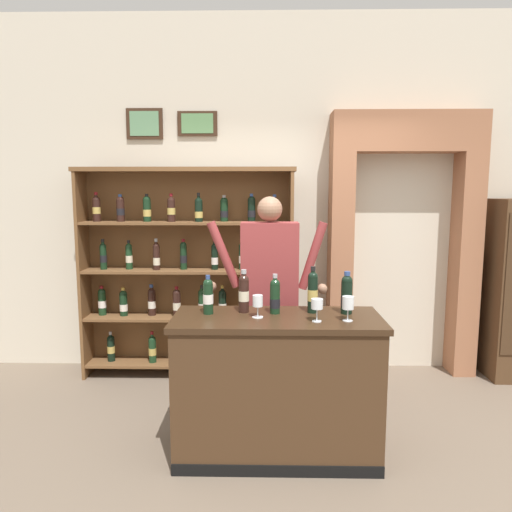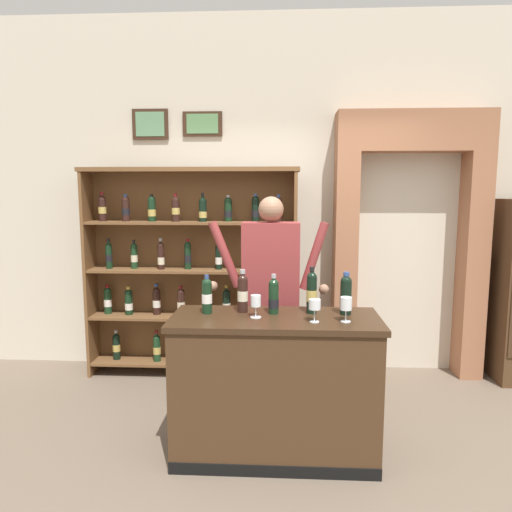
{
  "view_description": "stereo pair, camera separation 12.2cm",
  "coord_description": "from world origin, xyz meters",
  "views": [
    {
      "loc": [
        -0.14,
        -3.13,
        1.82
      ],
      "look_at": [
        -0.21,
        0.35,
        1.34
      ],
      "focal_mm": 33.61,
      "sensor_mm": 36.0,
      "label": 1
    },
    {
      "loc": [
        -0.02,
        -3.12,
        1.82
      ],
      "look_at": [
        -0.21,
        0.35,
        1.34
      ],
      "focal_mm": 33.61,
      "sensor_mm": 36.0,
      "label": 2
    }
  ],
  "objects": [
    {
      "name": "wine_glass_spare",
      "position": [
        -0.19,
        -0.02,
        1.08
      ],
      "size": [
        0.07,
        0.07,
        0.15
      ],
      "color": "silver",
      "rests_on": "tasting_counter"
    },
    {
      "name": "back_wall",
      "position": [
        -0.0,
        1.78,
        1.76
      ],
      "size": [
        12.0,
        0.19,
        3.52
      ],
      "color": "beige",
      "rests_on": "ground"
    },
    {
      "name": "tasting_counter",
      "position": [
        -0.06,
        -0.0,
        0.49
      ],
      "size": [
        1.4,
        0.6,
        0.98
      ],
      "color": "#422B19",
      "rests_on": "ground"
    },
    {
      "name": "wine_shelf",
      "position": [
        -0.9,
        1.44,
        1.07
      ],
      "size": [
        2.07,
        0.32,
        2.03
      ],
      "color": "brown",
      "rests_on": "ground"
    },
    {
      "name": "tasting_bottle_vin_santo",
      "position": [
        -0.53,
        0.07,
        1.11
      ],
      "size": [
        0.07,
        0.07,
        0.27
      ],
      "color": "black",
      "rests_on": "tasting_counter"
    },
    {
      "name": "tasting_bottle_riserva",
      "position": [
        0.19,
        0.12,
        1.13
      ],
      "size": [
        0.07,
        0.07,
        0.32
      ],
      "color": "black",
      "rests_on": "tasting_counter"
    },
    {
      "name": "tasting_bottle_prosecco",
      "position": [
        -0.07,
        0.09,
        1.1
      ],
      "size": [
        0.07,
        0.07,
        0.28
      ],
      "color": "black",
      "rests_on": "tasting_counter"
    },
    {
      "name": "tasting_bottle_chianti",
      "position": [
        0.42,
        0.09,
        1.11
      ],
      "size": [
        0.08,
        0.08,
        0.29
      ],
      "color": "black",
      "rests_on": "tasting_counter"
    },
    {
      "name": "tasting_bottle_brunello",
      "position": [
        -0.29,
        0.12,
        1.12
      ],
      "size": [
        0.07,
        0.07,
        0.3
      ],
      "color": "black",
      "rests_on": "tasting_counter"
    },
    {
      "name": "wine_glass_left",
      "position": [
        0.39,
        -0.1,
        1.09
      ],
      "size": [
        0.08,
        0.08,
        0.16
      ],
      "color": "silver",
      "rests_on": "tasting_counter"
    },
    {
      "name": "wine_glass_center",
      "position": [
        0.19,
        -0.12,
        1.09
      ],
      "size": [
        0.08,
        0.08,
        0.15
      ],
      "color": "silver",
      "rests_on": "tasting_counter"
    },
    {
      "name": "shopkeeper",
      "position": [
        -0.11,
        0.62,
        1.1
      ],
      "size": [
        0.97,
        0.22,
        1.77
      ],
      "color": "#2D3347",
      "rests_on": "ground"
    },
    {
      "name": "ground_plane",
      "position": [
        0.0,
        0.0,
        -0.01
      ],
      "size": [
        14.0,
        14.0,
        0.02
      ],
      "primitive_type": "cube",
      "color": "#6B5B4C"
    },
    {
      "name": "archway_doorway",
      "position": [
        1.2,
        1.64,
        1.44
      ],
      "size": [
        1.44,
        0.45,
        2.55
      ],
      "color": "#9E6647",
      "rests_on": "ground"
    }
  ]
}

